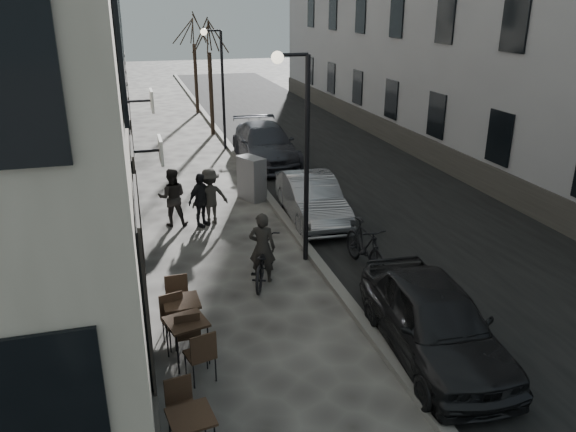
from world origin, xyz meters
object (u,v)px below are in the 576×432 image
pedestrian_near (172,197)px  pedestrian_mid (210,196)px  moped (365,246)px  bistro_set_c (182,316)px  car_near (434,320)px  tree_near (208,35)px  car_far (265,144)px  car_mid (312,198)px  bicycle (262,261)px  tree_far (193,30)px  pedestrian_far (201,200)px  streetlamp_far (218,76)px  streetlamp_near (300,137)px  utility_cabinet (252,178)px  bistro_set_b (187,336)px

pedestrian_near → pedestrian_mid: pedestrian_near is taller
pedestrian_near → moped: (4.20, -4.21, -0.24)m
bistro_set_c → car_near: car_near is taller
tree_near → car_far: (1.26, -5.79, -3.90)m
bistro_set_c → car_mid: (4.33, 5.39, 0.16)m
car_mid → bicycle: bearing=-121.0°
pedestrian_mid → car_near: pedestrian_mid is taller
tree_far → bistro_set_c: tree_far is taller
pedestrian_far → car_far: size_ratio=0.30×
streetlamp_far → pedestrian_far: 9.56m
streetlamp_near → tree_near: bearing=89.7°
utility_cabinet → pedestrian_near: (-2.68, -1.64, 0.14)m
tree_far → car_mid: bearing=-86.6°
tree_near → pedestrian_far: tree_near is taller
utility_cabinet → car_mid: (1.32, -2.32, -0.04)m
bicycle → pedestrian_near: bearing=-46.4°
bistro_set_c → moped: size_ratio=0.82×
tree_far → car_far: 12.48m
tree_near → car_near: 19.97m
pedestrian_near → car_mid: size_ratio=0.42×
streetlamp_near → bicycle: 3.01m
streetlamp_near → bistro_set_c: streetlamp_near is taller
tree_near → bistro_set_b: tree_near is taller
streetlamp_far → bicycle: size_ratio=2.61×
bistro_set_b → pedestrian_far: (1.10, 6.52, 0.29)m
tree_near → bicycle: size_ratio=2.93×
moped → car_far: bearing=86.4°
streetlamp_near → bicycle: (-1.14, -0.85, -2.65)m
bistro_set_c → car_near: bearing=-23.9°
pedestrian_near → car_mid: 4.06m
streetlamp_near → utility_cabinet: bearing=91.7°
bistro_set_c → pedestrian_far: 5.88m
tree_near → moped: size_ratio=2.82×
tree_far → bistro_set_c: (-3.23, -23.79, -4.16)m
bicycle → car_far: (2.48, 10.06, 0.25)m
utility_cabinet → pedestrian_far: size_ratio=0.90×
tree_near → car_far: bearing=-77.7°
pedestrian_near → moped: bearing=143.3°
utility_cabinet → car_near: (1.32, -9.47, 0.01)m
utility_cabinet → bicycle: (-1.00, -5.77, -0.20)m
car_near → car_mid: bearing=94.3°
bistro_set_b → moped: size_ratio=0.85×
bicycle → moped: (2.51, -0.08, 0.10)m
car_far → car_near: bearing=-88.8°
streetlamp_far → bicycle: (-1.14, -12.85, -2.65)m
pedestrian_far → moped: bearing=-88.7°
pedestrian_mid → moped: pedestrian_mid is taller
car_mid → pedestrian_far: bearing=176.2°
utility_cabinet → car_near: car_near is taller
car_mid → streetlamp_far: bearing=99.9°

